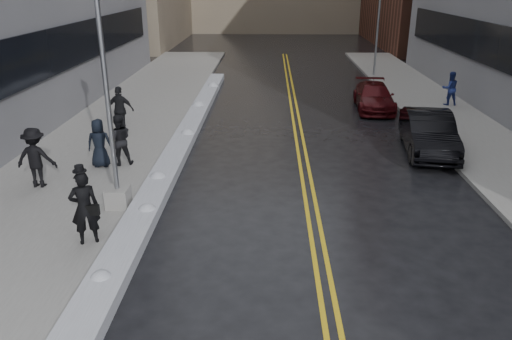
# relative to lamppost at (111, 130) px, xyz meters

# --- Properties ---
(ground) EXTENTS (160.00, 160.00, 0.00)m
(ground) POSITION_rel_lamppost_xyz_m (3.30, -2.00, -2.53)
(ground) COLOR black
(ground) RESTS_ON ground
(sidewalk_west) EXTENTS (5.50, 50.00, 0.15)m
(sidewalk_west) POSITION_rel_lamppost_xyz_m (-2.45, 8.00, -2.46)
(sidewalk_west) COLOR gray
(sidewalk_west) RESTS_ON ground
(sidewalk_east) EXTENTS (4.00, 50.00, 0.15)m
(sidewalk_east) POSITION_rel_lamppost_xyz_m (13.30, 8.00, -2.46)
(sidewalk_east) COLOR gray
(sidewalk_east) RESTS_ON ground
(lane_line_left) EXTENTS (0.12, 50.00, 0.01)m
(lane_line_left) POSITION_rel_lamppost_xyz_m (5.65, 8.00, -2.53)
(lane_line_left) COLOR gold
(lane_line_left) RESTS_ON ground
(lane_line_right) EXTENTS (0.12, 50.00, 0.01)m
(lane_line_right) POSITION_rel_lamppost_xyz_m (5.95, 8.00, -2.53)
(lane_line_right) COLOR gold
(lane_line_right) RESTS_ON ground
(snow_ridge) EXTENTS (0.90, 30.00, 0.34)m
(snow_ridge) POSITION_rel_lamppost_xyz_m (0.85, 6.00, -2.36)
(snow_ridge) COLOR silver
(snow_ridge) RESTS_ON ground
(lamppost) EXTENTS (0.65, 0.65, 7.62)m
(lamppost) POSITION_rel_lamppost_xyz_m (0.00, 0.00, 0.00)
(lamppost) COLOR gray
(lamppost) RESTS_ON sidewalk_west
(fire_hydrant) EXTENTS (0.26, 0.26, 0.73)m
(fire_hydrant) POSITION_rel_lamppost_xyz_m (12.30, 8.00, -1.98)
(fire_hydrant) COLOR maroon
(fire_hydrant) RESTS_ON sidewalk_east
(traffic_signal) EXTENTS (0.16, 0.20, 6.00)m
(traffic_signal) POSITION_rel_lamppost_xyz_m (11.80, 22.00, 0.87)
(traffic_signal) COLOR gray
(traffic_signal) RESTS_ON sidewalk_east
(pedestrian_fedora) EXTENTS (0.85, 0.71, 1.97)m
(pedestrian_fedora) POSITION_rel_lamppost_xyz_m (-0.17, -2.15, -1.40)
(pedestrian_fedora) COLOR black
(pedestrian_fedora) RESTS_ON sidewalk_west
(pedestrian_b) EXTENTS (1.10, 0.97, 1.87)m
(pedestrian_b) POSITION_rel_lamppost_xyz_m (-0.96, 3.62, -1.45)
(pedestrian_b) COLOR black
(pedestrian_b) RESTS_ON sidewalk_west
(pedestrian_c) EXTENTS (0.92, 0.65, 1.77)m
(pedestrian_c) POSITION_rel_lamppost_xyz_m (-1.60, 3.39, -1.50)
(pedestrian_c) COLOR black
(pedestrian_c) RESTS_ON sidewalk_west
(pedestrian_d) EXTENTS (1.24, 0.59, 2.05)m
(pedestrian_d) POSITION_rel_lamppost_xyz_m (-2.04, 7.64, -1.36)
(pedestrian_d) COLOR black
(pedestrian_d) RESTS_ON sidewalk_west
(pedestrian_e) EXTENTS (1.29, 0.75, 1.98)m
(pedestrian_e) POSITION_rel_lamppost_xyz_m (-3.05, 1.50, -1.39)
(pedestrian_e) COLOR black
(pedestrian_e) RESTS_ON sidewalk_west
(pedestrian_east) EXTENTS (0.90, 0.72, 1.78)m
(pedestrian_east) POSITION_rel_lamppost_xyz_m (14.10, 13.21, -1.49)
(pedestrian_east) COLOR navy
(pedestrian_east) RESTS_ON sidewalk_east
(car_black) EXTENTS (2.31, 5.12, 1.63)m
(car_black) POSITION_rel_lamppost_xyz_m (10.80, 5.72, -1.72)
(car_black) COLOR black
(car_black) RESTS_ON ground
(car_maroon) EXTENTS (2.16, 4.74, 1.35)m
(car_maroon) POSITION_rel_lamppost_xyz_m (10.00, 12.69, -1.86)
(car_maroon) COLOR #430A0E
(car_maroon) RESTS_ON ground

